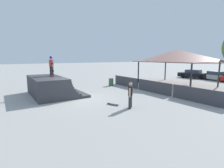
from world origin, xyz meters
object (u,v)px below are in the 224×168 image
(trash_bin, at_px, (111,82))
(parked_car_black, at_px, (194,74))
(skateboard_on_deck, at_px, (52,76))
(skater_on_deck, at_px, (51,65))
(parked_car_silver, at_px, (216,76))
(bystander_walking, at_px, (130,94))
(skateboard_on_ground, at_px, (112,104))

(trash_bin, bearing_deg, parked_car_black, 86.81)
(parked_car_black, bearing_deg, trash_bin, -103.70)
(skateboard_on_deck, distance_m, parked_car_black, 21.22)
(skater_on_deck, relative_size, skateboard_on_deck, 2.07)
(skateboard_on_deck, distance_m, parked_car_silver, 21.63)
(skater_on_deck, bearing_deg, bystander_walking, 17.64)
(skateboard_on_ground, bearing_deg, skater_on_deck, -2.05)
(skater_on_deck, height_order, trash_bin, skater_on_deck)
(bystander_walking, bearing_deg, skater_on_deck, 70.85)
(skateboard_on_deck, distance_m, skateboard_on_ground, 6.28)
(parked_car_black, bearing_deg, bystander_walking, -79.11)
(bystander_walking, height_order, parked_car_black, bystander_walking)
(bystander_walking, xyz_separation_m, parked_car_silver, (-3.88, 18.34, -0.31))
(skateboard_on_ground, distance_m, parked_car_silver, 19.11)
(skateboard_on_deck, bearing_deg, skateboard_on_ground, 17.19)
(skateboard_on_deck, bearing_deg, trash_bin, 92.84)
(skater_on_deck, xyz_separation_m, skateboard_on_ground, (5.92, 2.41, -2.50))
(bystander_walking, distance_m, parked_car_silver, 18.75)
(skateboard_on_deck, relative_size, bystander_walking, 0.50)
(skater_on_deck, relative_size, trash_bin, 2.00)
(skater_on_deck, height_order, bystander_walking, skater_on_deck)
(skateboard_on_ground, relative_size, parked_car_black, 0.18)
(skateboard_on_ground, relative_size, parked_car_silver, 0.20)
(bystander_walking, height_order, skateboard_on_ground, bystander_walking)
(parked_car_black, bearing_deg, skateboard_on_deck, -99.49)
(skater_on_deck, height_order, parked_car_silver, skater_on_deck)
(parked_car_black, bearing_deg, parked_car_silver, -6.50)
(skateboard_on_deck, xyz_separation_m, bystander_walking, (6.72, 3.08, -0.72))
(bystander_walking, bearing_deg, parked_car_silver, -29.94)
(skateboard_on_ground, height_order, parked_car_silver, parked_car_silver)
(skateboard_on_deck, relative_size, parked_car_black, 0.18)
(parked_car_silver, bearing_deg, skateboard_on_deck, -88.11)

